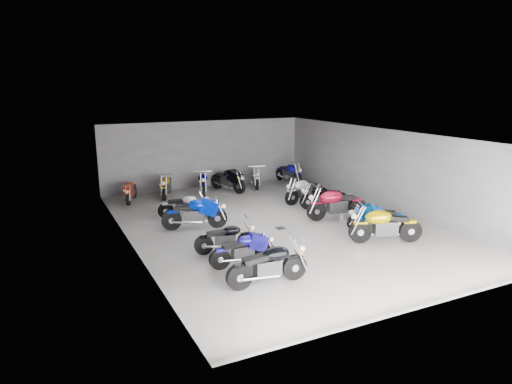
# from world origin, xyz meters

# --- Properties ---
(ground) EXTENTS (14.00, 14.00, 0.00)m
(ground) POSITION_xyz_m (0.00, 0.00, 0.00)
(ground) COLOR #A29F99
(ground) RESTS_ON ground
(wall_back) EXTENTS (10.00, 0.10, 3.20)m
(wall_back) POSITION_xyz_m (0.00, 7.00, 1.60)
(wall_back) COLOR gray
(wall_back) RESTS_ON ground
(wall_left) EXTENTS (0.10, 14.00, 3.20)m
(wall_left) POSITION_xyz_m (-5.00, 0.00, 1.60)
(wall_left) COLOR gray
(wall_left) RESTS_ON ground
(wall_right) EXTENTS (0.10, 14.00, 3.20)m
(wall_right) POSITION_xyz_m (5.00, 0.00, 1.60)
(wall_right) COLOR gray
(wall_right) RESTS_ON ground
(ceiling) EXTENTS (10.00, 14.00, 0.04)m
(ceiling) POSITION_xyz_m (0.00, 0.00, 3.22)
(ceiling) COLOR black
(ceiling) RESTS_ON wall_back
(drain_grate) EXTENTS (0.32, 0.32, 0.01)m
(drain_grate) POSITION_xyz_m (0.00, -0.50, 0.01)
(drain_grate) COLOR black
(drain_grate) RESTS_ON ground
(motorcycle_left_a) EXTENTS (2.18, 0.45, 0.96)m
(motorcycle_left_a) POSITION_xyz_m (-2.49, -4.36, 0.52)
(motorcycle_left_a) COLOR black
(motorcycle_left_a) RESTS_ON ground
(motorcycle_left_b) EXTENTS (1.93, 0.40, 0.85)m
(motorcycle_left_b) POSITION_xyz_m (-2.54, -2.98, 0.46)
(motorcycle_left_b) COLOR black
(motorcycle_left_b) RESTS_ON ground
(motorcycle_left_c) EXTENTS (1.87, 0.50, 0.83)m
(motorcycle_left_c) POSITION_xyz_m (-2.58, -1.81, 0.45)
(motorcycle_left_c) COLOR black
(motorcycle_left_c) RESTS_ON ground
(motorcycle_left_e) EXTENTS (2.22, 0.79, 1.00)m
(motorcycle_left_e) POSITION_xyz_m (-2.66, 0.77, 0.54)
(motorcycle_left_e) COLOR black
(motorcycle_left_e) RESTS_ON ground
(motorcycle_left_f) EXTENTS (1.85, 0.82, 0.85)m
(motorcycle_left_f) POSITION_xyz_m (-2.59, 2.22, 0.47)
(motorcycle_left_f) COLOR black
(motorcycle_left_f) RESTS_ON ground
(motorcycle_right_b) EXTENTS (2.23, 1.04, 1.03)m
(motorcycle_right_b) POSITION_xyz_m (2.25, -3.20, 0.56)
(motorcycle_right_b) COLOR black
(motorcycle_right_b) RESTS_ON ground
(motorcycle_right_c) EXTENTS (1.91, 0.97, 0.90)m
(motorcycle_right_c) POSITION_xyz_m (2.75, -2.23, 0.49)
(motorcycle_right_c) COLOR black
(motorcycle_right_c) RESTS_ON ground
(motorcycle_right_d) EXTENTS (2.39, 0.61, 1.05)m
(motorcycle_right_d) POSITION_xyz_m (2.42, -0.40, 0.58)
(motorcycle_right_d) COLOR black
(motorcycle_right_d) RESTS_ON ground
(motorcycle_right_e) EXTENTS (2.01, 0.71, 0.90)m
(motorcycle_right_e) POSITION_xyz_m (2.84, 1.00, 0.49)
(motorcycle_right_e) COLOR black
(motorcycle_right_e) RESTS_ON ground
(motorcycle_right_f) EXTENTS (2.16, 0.68, 0.96)m
(motorcycle_right_f) POSITION_xyz_m (2.67, 2.23, 0.53)
(motorcycle_right_f) COLOR black
(motorcycle_right_f) RESTS_ON ground
(motorcycle_back_a) EXTENTS (0.80, 1.76, 0.81)m
(motorcycle_back_a) POSITION_xyz_m (-3.92, 5.57, 0.44)
(motorcycle_back_a) COLOR black
(motorcycle_back_a) RESTS_ON ground
(motorcycle_back_b) EXTENTS (0.95, 2.01, 0.93)m
(motorcycle_back_b) POSITION_xyz_m (-2.31, 5.78, 0.51)
(motorcycle_back_b) COLOR black
(motorcycle_back_b) RESTS_ON ground
(motorcycle_back_c) EXTENTS (0.80, 2.10, 0.95)m
(motorcycle_back_c) POSITION_xyz_m (-0.65, 5.66, 0.52)
(motorcycle_back_c) COLOR black
(motorcycle_back_c) RESTS_ON ground
(motorcycle_back_d) EXTENTS (0.88, 2.19, 0.99)m
(motorcycle_back_d) POSITION_xyz_m (0.57, 5.56, 0.54)
(motorcycle_back_d) COLOR black
(motorcycle_back_d) RESTS_ON ground
(motorcycle_back_e) EXTENTS (0.88, 2.04, 0.93)m
(motorcycle_back_e) POSITION_xyz_m (2.12, 5.82, 0.51)
(motorcycle_back_e) COLOR black
(motorcycle_back_e) RESTS_ON ground
(motorcycle_back_f) EXTENTS (0.46, 2.23, 0.98)m
(motorcycle_back_f) POSITION_xyz_m (4.00, 5.78, 0.54)
(motorcycle_back_f) COLOR black
(motorcycle_back_f) RESTS_ON ground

